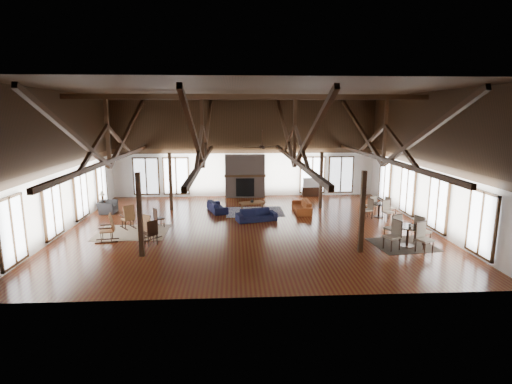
{
  "coord_description": "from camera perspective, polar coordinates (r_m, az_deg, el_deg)",
  "views": [
    {
      "loc": [
        -0.65,
        -17.38,
        5.08
      ],
      "look_at": [
        0.36,
        1.0,
        1.42
      ],
      "focal_mm": 28.0,
      "sensor_mm": 36.0,
      "label": 1
    }
  ],
  "objects": [
    {
      "name": "cafe_table_far",
      "position": [
        20.63,
        17.17,
        -2.15
      ],
      "size": [
        1.88,
        1.88,
        0.96
      ],
      "rotation": [
        0.0,
        0.0,
        0.3
      ],
      "color": "black",
      "rests_on": "floor"
    },
    {
      "name": "wall_right",
      "position": [
        19.52,
        23.23,
        4.22
      ],
      "size": [
        0.02,
        14.0,
        6.0
      ],
      "primitive_type": "cube",
      "color": "white",
      "rests_on": "floor"
    },
    {
      "name": "coffee_table",
      "position": [
        20.94,
        -0.57,
        -1.6
      ],
      "size": [
        1.4,
        1.04,
        0.48
      ],
      "rotation": [
        0.0,
        0.0,
        0.36
      ],
      "color": "brown",
      "rests_on": "floor"
    },
    {
      "name": "roof_truss",
      "position": [
        17.42,
        -1.03,
        7.78
      ],
      "size": [
        15.6,
        14.07,
        3.14
      ],
      "color": "#33190E",
      "rests_on": "wall_back"
    },
    {
      "name": "vase",
      "position": [
        20.8,
        -0.57,
        -1.25
      ],
      "size": [
        0.22,
        0.22,
        0.19
      ],
      "primitive_type": "imported",
      "rotation": [
        0.0,
        0.0,
        -0.19
      ],
      "color": "#B2B2B2",
      "rests_on": "coffee_table"
    },
    {
      "name": "tv_console",
      "position": [
        25.06,
        7.87,
        0.08
      ],
      "size": [
        1.11,
        0.42,
        0.55
      ],
      "primitive_type": "cube",
      "color": "black",
      "rests_on": "floor"
    },
    {
      "name": "fireplace",
      "position": [
        24.35,
        -1.59,
        2.28
      ],
      "size": [
        2.5,
        0.69,
        2.6
      ],
      "color": "#756459",
      "rests_on": "floor"
    },
    {
      "name": "wall_left",
      "position": [
        18.98,
        -25.98,
        3.82
      ],
      "size": [
        0.02,
        14.0,
        6.0
      ],
      "primitive_type": "cube",
      "color": "white",
      "rests_on": "floor"
    },
    {
      "name": "wall_front",
      "position": [
        10.6,
        0.41,
        -0.06
      ],
      "size": [
        16.0,
        0.02,
        6.0
      ],
      "primitive_type": "cube",
      "color": "white",
      "rests_on": "floor"
    },
    {
      "name": "sofa_navy_front",
      "position": [
        19.1,
        0.06,
        -3.32
      ],
      "size": [
        2.03,
        1.22,
        0.56
      ],
      "primitive_type": "imported",
      "rotation": [
        0.0,
        0.0,
        0.27
      ],
      "color": "#121533",
      "rests_on": "floor"
    },
    {
      "name": "sofa_navy_left",
      "position": [
        21.0,
        -5.56,
        -2.07
      ],
      "size": [
        1.94,
        1.21,
        0.53
      ],
      "primitive_type": "imported",
      "rotation": [
        0.0,
        0.0,
        1.87
      ],
      "color": "#121534",
      "rests_on": "floor"
    },
    {
      "name": "rocking_chair_a",
      "position": [
        18.68,
        -17.76,
        -3.49
      ],
      "size": [
        0.84,
        0.93,
        1.07
      ],
      "rotation": [
        0.0,
        0.0,
        0.63
      ],
      "color": "olive",
      "rests_on": "floor"
    },
    {
      "name": "television",
      "position": [
        24.95,
        7.81,
        1.38
      ],
      "size": [
        1.05,
        0.26,
        0.6
      ],
      "primitive_type": "imported",
      "rotation": [
        0.0,
        0.0,
        0.12
      ],
      "color": "#B2B2B2",
      "rests_on": "tv_console"
    },
    {
      "name": "post_grid",
      "position": [
        17.75,
        -1.0,
        -0.31
      ],
      "size": [
        8.16,
        7.16,
        3.05
      ],
      "color": "#33190E",
      "rests_on": "floor"
    },
    {
      "name": "rug_navy",
      "position": [
        20.86,
        -0.18,
        -2.84
      ],
      "size": [
        2.96,
        2.23,
        0.01
      ],
      "primitive_type": "cube",
      "rotation": [
        0.0,
        0.0,
        0.01
      ],
      "color": "#1C204E",
      "rests_on": "floor"
    },
    {
      "name": "cafe_table_near",
      "position": [
        16.5,
        20.87,
        -5.42
      ],
      "size": [
        2.16,
        2.16,
        1.12
      ],
      "rotation": [
        0.0,
        0.0,
        0.4
      ],
      "color": "black",
      "rests_on": "floor"
    },
    {
      "name": "rocking_chair_c",
      "position": [
        17.09,
        -20.25,
        -4.9
      ],
      "size": [
        0.94,
        0.61,
        1.13
      ],
      "rotation": [
        0.0,
        0.0,
        1.74
      ],
      "color": "olive",
      "rests_on": "floor"
    },
    {
      "name": "cup_near",
      "position": [
        16.36,
        21.14,
        -4.49
      ],
      "size": [
        0.14,
        0.14,
        0.1
      ],
      "primitive_type": "imported",
      "rotation": [
        0.0,
        0.0,
        0.09
      ],
      "color": "#B2B2B2",
      "rests_on": "cafe_table_near"
    },
    {
      "name": "side_chair_a",
      "position": [
        18.44,
        -13.94,
        -3.37
      ],
      "size": [
        0.54,
        0.54,
        0.92
      ],
      "rotation": [
        0.0,
        0.0,
        -0.96
      ],
      "color": "black",
      "rests_on": "floor"
    },
    {
      "name": "floor",
      "position": [
        18.12,
        -0.98,
        -5.04
      ],
      "size": [
        16.0,
        16.0,
        0.0
      ],
      "primitive_type": "plane",
      "color": "#572F12",
      "rests_on": "ground"
    },
    {
      "name": "side_chair_b",
      "position": [
        16.06,
        -14.7,
        -5.38
      ],
      "size": [
        0.6,
        0.6,
        1.01
      ],
      "rotation": [
        0.0,
        0.0,
        0.61
      ],
      "color": "black",
      "rests_on": "floor"
    },
    {
      "name": "ceiling_fan",
      "position": [
        16.47,
        0.86,
        6.55
      ],
      "size": [
        1.6,
        1.6,
        0.75
      ],
      "color": "black",
      "rests_on": "roof_truss"
    },
    {
      "name": "rug_tan",
      "position": [
        18.13,
        -17.24,
        -5.53
      ],
      "size": [
        3.0,
        2.37,
        0.01
      ],
      "primitive_type": "cube",
      "rotation": [
        0.0,
        0.0,
        -0.01
      ],
      "color": "#CAAB8C",
      "rests_on": "floor"
    },
    {
      "name": "wall_back",
      "position": [
        24.48,
        -1.64,
        6.36
      ],
      "size": [
        16.0,
        0.02,
        6.0
      ],
      "primitive_type": "cube",
      "color": "white",
      "rests_on": "floor"
    },
    {
      "name": "ceiling",
      "position": [
        17.42,
        -1.05,
        14.27
      ],
      "size": [
        16.0,
        14.0,
        0.02
      ],
      "primitive_type": "cube",
      "color": "black",
      "rests_on": "wall_back"
    },
    {
      "name": "sofa_orange",
      "position": [
        20.96,
        6.54,
        -2.03
      ],
      "size": [
        2.04,
        0.82,
        0.59
      ],
      "primitive_type": "imported",
      "rotation": [
        0.0,
        0.0,
        -1.58
      ],
      "color": "#93431C",
      "rests_on": "floor"
    },
    {
      "name": "cup_far",
      "position": [
        20.54,
        17.33,
        -1.47
      ],
      "size": [
        0.14,
        0.14,
        0.1
      ],
      "primitive_type": "imported",
      "rotation": [
        0.0,
        0.0,
        0.15
      ],
      "color": "#B2B2B2",
      "rests_on": "cafe_table_far"
    },
    {
      "name": "side_table_lamp",
      "position": [
        22.51,
        -21.07,
        -1.49
      ],
      "size": [
        0.43,
        0.43,
        1.09
      ],
      "color": "black",
      "rests_on": "floor"
    },
    {
      "name": "rocking_chair_b",
      "position": [
        16.92,
        -15.1,
        -4.9
      ],
      "size": [
        0.85,
        0.88,
        1.04
      ],
      "rotation": [
        0.0,
        0.0,
        -0.73
      ],
      "color": "olive",
      "rests_on": "floor"
    },
    {
      "name": "armchair",
      "position": [
        21.94,
        -20.46,
        -2.04
      ],
      "size": [
        0.97,
        0.85,
        0.62
      ],
      "primitive_type": "imported",
      "rotation": [
        0.0,
        0.0,
        1.55
      ],
      "color": "#2C2C2F",
      "rests_on": "floor"
    },
    {
      "name": "rug_dark",
      "position": [
        16.79,
        20.19,
        -7.06
      ],
      "size": [
        2.48,
        2.31,
        0.01
      ],
      "primitive_type": "cube",
      "rotation": [
        0.0,
        0.0,
        0.13
      ],
      "color": "black",
      "rests_on": "floor"
    }
  ]
}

